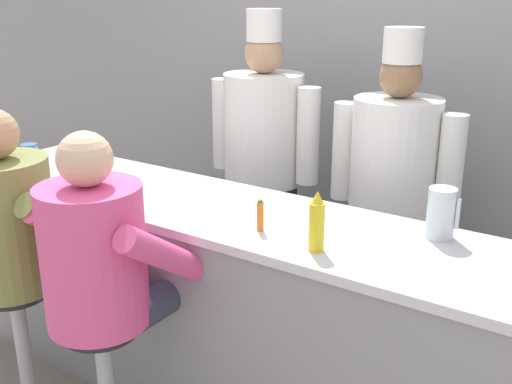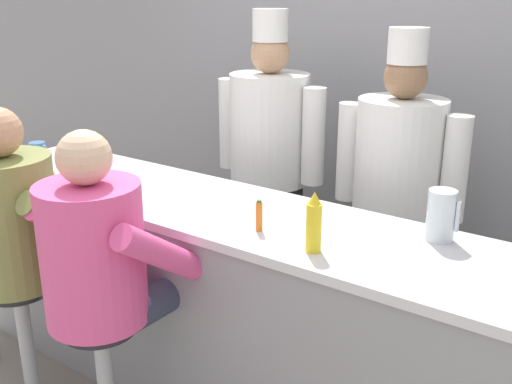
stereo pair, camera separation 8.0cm
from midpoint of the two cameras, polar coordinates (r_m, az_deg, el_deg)
The scene contains 13 objects.
wall_back at distance 3.96m, azimuth 9.40°, elevation 9.44°, with size 10.00×0.06×2.70m.
diner_counter at distance 2.97m, azimuth -4.34°, elevation -10.65°, with size 3.07×0.68×1.03m.
mustard_bottle_yellow at distance 2.24m, azimuth 4.78°, elevation -2.97°, with size 0.06×0.06×0.24m.
hot_sauce_bottle_orange at distance 2.44m, azimuth -0.54°, elevation -2.30°, with size 0.03×0.03×0.13m.
water_pitcher_clear at distance 2.46m, azimuth 16.33°, elevation -1.96°, with size 0.13×0.11×0.21m.
breakfast_plate at distance 3.32m, azimuth -20.42°, elevation 1.28°, with size 0.23×0.23×0.05m.
cereal_bowl at distance 3.13m, azimuth -13.86°, elevation 1.12°, with size 0.17×0.17×0.05m.
coffee_mug_blue at distance 3.77m, azimuth -21.31°, elevation 3.64°, with size 0.14×0.09×0.09m.
coffee_mug_tan at distance 3.26m, azimuth -17.27°, elevation 2.01°, with size 0.13×0.08×0.10m.
diner_seated_olive at distance 2.92m, azimuth -22.80°, elevation -3.36°, with size 0.64×0.63×1.50m.
diner_seated_pink at distance 2.49m, azimuth -15.38°, elevation -6.52°, with size 0.62×0.62×1.48m.
cook_in_whites_near at distance 3.59m, azimuth 0.08°, elevation 3.51°, with size 0.73×0.47×1.87m.
cook_in_whites_far at distance 3.21m, azimuth 12.16°, elevation 0.49°, with size 0.70×0.45×1.80m.
Camera 1 is at (1.59, -1.70, 1.96)m, focal length 42.00 mm.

